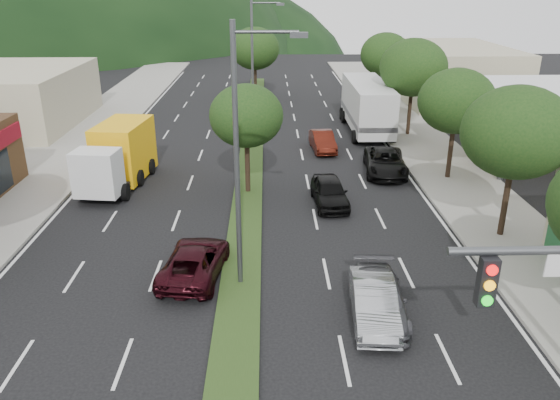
{
  "coord_description": "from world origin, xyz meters",
  "views": [
    {
      "loc": [
        1.11,
        -10.86,
        11.19
      ],
      "look_at": [
        1.65,
        11.13,
        2.31
      ],
      "focal_mm": 35.0,
      "sensor_mm": 36.0,
      "label": 1
    }
  ],
  "objects_px": {
    "car_queue_b": "(379,299)",
    "car_queue_c": "(323,141)",
    "tree_med_near": "(246,116)",
    "car_queue_d": "(385,162)",
    "streetlight_mid": "(255,57)",
    "suv_maroon": "(195,261)",
    "tree_r_b": "(517,132)",
    "streetlight_near": "(242,149)",
    "sedan_silver": "(374,302)",
    "tree_med_far": "(255,49)",
    "tree_r_e": "(386,55)",
    "tree_r_d": "(413,68)",
    "box_truck": "(119,157)",
    "motorhome": "(367,105)",
    "tree_r_c": "(456,101)",
    "car_queue_a": "(330,192)"
  },
  "relations": [
    {
      "from": "tree_r_d",
      "to": "car_queue_b",
      "type": "xyz_separation_m",
      "value": [
        -6.95,
        -24.25,
        -4.53
      ]
    },
    {
      "from": "tree_r_b",
      "to": "motorhome",
      "type": "distance_m",
      "value": 19.98
    },
    {
      "from": "tree_r_d",
      "to": "streetlight_mid",
      "type": "distance_m",
      "value": 12.18
    },
    {
      "from": "suv_maroon",
      "to": "streetlight_near",
      "type": "bearing_deg",
      "value": 168.28
    },
    {
      "from": "tree_r_e",
      "to": "car_queue_b",
      "type": "xyz_separation_m",
      "value": [
        -6.95,
        -34.25,
        -4.24
      ]
    },
    {
      "from": "tree_r_d",
      "to": "tree_med_far",
      "type": "relative_size",
      "value": 1.03
    },
    {
      "from": "tree_med_near",
      "to": "streetlight_near",
      "type": "xyz_separation_m",
      "value": [
        0.21,
        -10.0,
        1.16
      ]
    },
    {
      "from": "tree_r_d",
      "to": "car_queue_a",
      "type": "distance_m",
      "value": 16.39
    },
    {
      "from": "tree_r_b",
      "to": "tree_r_d",
      "type": "bearing_deg",
      "value": 90.0
    },
    {
      "from": "tree_r_c",
      "to": "car_queue_c",
      "type": "bearing_deg",
      "value": 138.52
    },
    {
      "from": "tree_r_b",
      "to": "box_truck",
      "type": "relative_size",
      "value": 0.96
    },
    {
      "from": "tree_r_c",
      "to": "tree_med_near",
      "type": "xyz_separation_m",
      "value": [
        -12.0,
        -2.0,
        -0.32
      ]
    },
    {
      "from": "car_queue_b",
      "to": "car_queue_c",
      "type": "xyz_separation_m",
      "value": [
        -0.03,
        20.42,
        0.02
      ]
    },
    {
      "from": "tree_med_near",
      "to": "car_queue_a",
      "type": "distance_m",
      "value": 6.04
    },
    {
      "from": "car_queue_b",
      "to": "tree_med_far",
      "type": "bearing_deg",
      "value": 101.82
    },
    {
      "from": "sedan_silver",
      "to": "car_queue_a",
      "type": "height_order",
      "value": "car_queue_a"
    },
    {
      "from": "suv_maroon",
      "to": "car_queue_d",
      "type": "xyz_separation_m",
      "value": [
        10.29,
        12.46,
        0.06
      ]
    },
    {
      "from": "tree_r_b",
      "to": "motorhome",
      "type": "height_order",
      "value": "tree_r_b"
    },
    {
      "from": "car_queue_c",
      "to": "tree_med_near",
      "type": "bearing_deg",
      "value": -125.57
    },
    {
      "from": "car_queue_d",
      "to": "motorhome",
      "type": "relative_size",
      "value": 0.52
    },
    {
      "from": "tree_r_e",
      "to": "tree_med_far",
      "type": "distance_m",
      "value": 12.65
    },
    {
      "from": "tree_med_far",
      "to": "car_queue_a",
      "type": "distance_m",
      "value": 28.5
    },
    {
      "from": "car_queue_c",
      "to": "tree_r_b",
      "type": "bearing_deg",
      "value": -67.8
    },
    {
      "from": "tree_med_near",
      "to": "car_queue_d",
      "type": "distance_m",
      "value": 9.73
    },
    {
      "from": "tree_r_e",
      "to": "streetlight_mid",
      "type": "distance_m",
      "value": 13.73
    },
    {
      "from": "streetlight_near",
      "to": "car_queue_d",
      "type": "xyz_separation_m",
      "value": [
        8.22,
        13.17,
        -4.85
      ]
    },
    {
      "from": "streetlight_mid",
      "to": "tree_med_near",
      "type": "bearing_deg",
      "value": -90.78
    },
    {
      "from": "sedan_silver",
      "to": "car_queue_b",
      "type": "bearing_deg",
      "value": 55.67
    },
    {
      "from": "streetlight_near",
      "to": "car_queue_b",
      "type": "relative_size",
      "value": 2.22
    },
    {
      "from": "tree_r_e",
      "to": "streetlight_near",
      "type": "relative_size",
      "value": 0.67
    },
    {
      "from": "tree_med_far",
      "to": "car_queue_d",
      "type": "xyz_separation_m",
      "value": [
        8.42,
        -22.83,
        -4.28
      ]
    },
    {
      "from": "tree_med_near",
      "to": "streetlight_near",
      "type": "distance_m",
      "value": 10.07
    },
    {
      "from": "tree_r_b",
      "to": "streetlight_near",
      "type": "bearing_deg",
      "value": -161.27
    },
    {
      "from": "suv_maroon",
      "to": "motorhome",
      "type": "xyz_separation_m",
      "value": [
        10.86,
        22.8,
        1.38
      ]
    },
    {
      "from": "tree_med_far",
      "to": "sedan_silver",
      "type": "distance_m",
      "value": 39.09
    },
    {
      "from": "car_queue_a",
      "to": "box_truck",
      "type": "height_order",
      "value": "box_truck"
    },
    {
      "from": "car_queue_a",
      "to": "car_queue_b",
      "type": "height_order",
      "value": "car_queue_a"
    },
    {
      "from": "sedan_silver",
      "to": "car_queue_a",
      "type": "relative_size",
      "value": 0.99
    },
    {
      "from": "streetlight_mid",
      "to": "suv_maroon",
      "type": "height_order",
      "value": "streetlight_mid"
    },
    {
      "from": "tree_r_b",
      "to": "car_queue_d",
      "type": "relative_size",
      "value": 1.32
    },
    {
      "from": "tree_r_c",
      "to": "streetlight_near",
      "type": "height_order",
      "value": "streetlight_near"
    },
    {
      "from": "tree_r_b",
      "to": "streetlight_mid",
      "type": "distance_m",
      "value": 24.09
    },
    {
      "from": "tree_r_d",
      "to": "box_truck",
      "type": "distance_m",
      "value": 22.32
    },
    {
      "from": "motorhome",
      "to": "suv_maroon",
      "type": "bearing_deg",
      "value": -115.05
    },
    {
      "from": "tree_med_near",
      "to": "car_queue_b",
      "type": "distance_m",
      "value": 13.78
    },
    {
      "from": "tree_med_near",
      "to": "box_truck",
      "type": "xyz_separation_m",
      "value": [
        -7.53,
        1.79,
        -2.79
      ]
    },
    {
      "from": "tree_r_e",
      "to": "car_queue_a",
      "type": "bearing_deg",
      "value": -107.66
    },
    {
      "from": "tree_r_e",
      "to": "box_truck",
      "type": "bearing_deg",
      "value": -134.02
    },
    {
      "from": "tree_r_d",
      "to": "streetlight_near",
      "type": "xyz_separation_m",
      "value": [
        -11.79,
        -22.0,
        0.4
      ]
    },
    {
      "from": "streetlight_near",
      "to": "car_queue_b",
      "type": "distance_m",
      "value": 7.27
    }
  ]
}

